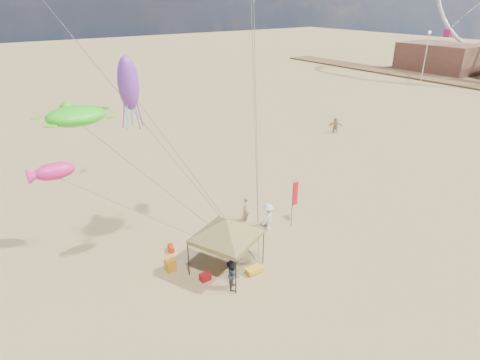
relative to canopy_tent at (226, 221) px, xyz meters
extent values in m
plane|color=tan|center=(2.14, -1.20, -2.95)|extent=(280.00, 280.00, 0.00)
cylinder|color=black|center=(-1.88, 0.72, -2.00)|extent=(0.06, 0.06, 1.90)
cylinder|color=black|center=(0.72, 1.88, -2.00)|extent=(0.06, 0.06, 1.90)
cylinder|color=black|center=(-0.72, -1.88, -2.00)|extent=(0.06, 0.06, 1.90)
cylinder|color=black|center=(1.88, -0.72, -2.00)|extent=(0.06, 0.06, 1.90)
cube|color=olive|center=(0.00, 0.00, -0.94)|extent=(3.87, 3.87, 0.23)
pyramid|color=olive|center=(0.00, 0.00, 0.12)|extent=(5.26, 5.26, 0.95)
cylinder|color=black|center=(5.72, 1.28, -1.40)|extent=(0.04, 0.04, 3.10)
cube|color=red|center=(5.95, 1.30, -0.69)|extent=(0.45, 0.06, 1.55)
cube|color=#AC0D16|center=(-1.42, -0.13, -2.76)|extent=(0.54, 0.38, 0.38)
cube|color=#18139B|center=(2.45, 2.46, -2.76)|extent=(0.54, 0.38, 0.38)
cylinder|color=#0E143E|center=(0.46, 0.13, -2.77)|extent=(0.69, 0.54, 0.36)
cylinder|color=red|center=(-1.67, 3.25, -2.77)|extent=(0.54, 0.69, 0.36)
cube|color=#188736|center=(1.49, 1.08, -2.60)|extent=(0.50, 0.50, 0.70)
cube|color=orange|center=(-2.51, 1.63, -2.60)|extent=(0.50, 0.50, 0.70)
cube|color=slate|center=(1.26, -0.87, -2.81)|extent=(0.34, 0.30, 0.28)
cube|color=yellow|center=(0.99, -1.11, -2.75)|extent=(0.90, 0.50, 0.24)
imported|color=tan|center=(3.82, 3.57, -2.09)|extent=(0.76, 0.70, 1.73)
imported|color=#38404D|center=(-0.54, -1.45, -2.18)|extent=(0.91, 0.95, 1.54)
imported|color=silver|center=(4.31, 1.87, -2.07)|extent=(1.30, 1.04, 1.76)
imported|color=tan|center=(22.63, 13.07, -2.10)|extent=(1.55, 1.37, 1.70)
cube|color=#8C5947|center=(69.14, 28.80, -0.35)|extent=(10.00, 14.00, 5.20)
cylinder|color=silver|center=(57.14, 24.80, 1.05)|extent=(0.16, 0.16, 8.00)
sphere|color=#FFF2CC|center=(57.14, 24.80, 5.05)|extent=(0.50, 0.50, 0.50)
cube|color=#F2268C|center=(74.14, 30.89, 3.77)|extent=(1.28, 1.28, 1.49)
ellipsoid|color=#37FA1E|center=(-5.28, 4.56, 5.26)|extent=(3.39, 3.12, 0.91)
ellipsoid|color=#FF217F|center=(-6.76, 3.82, 3.08)|extent=(1.80, 0.90, 0.80)
ellipsoid|color=purple|center=(-2.45, 4.96, 6.39)|extent=(1.22, 1.22, 2.72)
camera|label=1|loc=(-9.63, -14.77, 10.28)|focal=30.12mm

